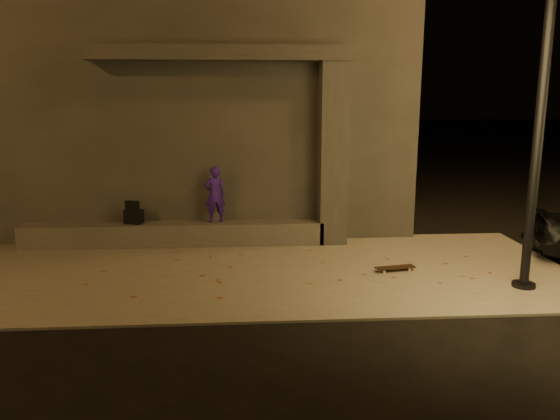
{
  "coord_description": "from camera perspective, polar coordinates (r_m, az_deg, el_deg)",
  "views": [
    {
      "loc": [
        -0.1,
        -7.02,
        3.0
      ],
      "look_at": [
        0.52,
        2.0,
        1.09
      ],
      "focal_mm": 35.0,
      "sensor_mm": 36.0,
      "label": 1
    }
  ],
  "objects": [
    {
      "name": "street_lamp_0",
      "position": [
        9.11,
        26.45,
        18.75
      ],
      "size": [
        0.36,
        0.36,
        7.56
      ],
      "color": "black",
      "rests_on": "ground"
    },
    {
      "name": "ground",
      "position": [
        7.63,
        -2.92,
        -11.24
      ],
      "size": [
        120.0,
        120.0,
        0.0
      ],
      "primitive_type": "plane",
      "color": "black",
      "rests_on": "ground"
    },
    {
      "name": "column",
      "position": [
        10.98,
        5.57,
        5.8
      ],
      "size": [
        0.55,
        0.55,
        3.6
      ],
      "primitive_type": "cube",
      "color": "#3A3834",
      "rests_on": "sidewalk"
    },
    {
      "name": "canopy",
      "position": [
        10.85,
        -6.27,
        15.98
      ],
      "size": [
        5.0,
        0.7,
        0.28
      ],
      "primitive_type": "cube",
      "color": "#3A3834",
      "rests_on": "column"
    },
    {
      "name": "ledge",
      "position": [
        11.2,
        -11.0,
        -2.44
      ],
      "size": [
        6.0,
        0.55,
        0.45
      ],
      "primitive_type": "cube",
      "color": "#4D4A46",
      "rests_on": "sidewalk"
    },
    {
      "name": "street_lamp_2",
      "position": [
        12.57,
        26.26,
        14.85
      ],
      "size": [
        0.36,
        0.36,
        6.85
      ],
      "color": "black",
      "rests_on": "ground"
    },
    {
      "name": "backpack",
      "position": [
        11.23,
        -15.04,
        -0.54
      ],
      "size": [
        0.39,
        0.32,
        0.48
      ],
      "rotation": [
        0.0,
        0.0,
        -0.32
      ],
      "color": "black",
      "rests_on": "ledge"
    },
    {
      "name": "building",
      "position": [
        13.54,
        -7.85,
        10.15
      ],
      "size": [
        9.0,
        5.1,
        5.22
      ],
      "color": "#3A3834",
      "rests_on": "ground"
    },
    {
      "name": "sidewalk",
      "position": [
        9.5,
        -3.14,
        -6.39
      ],
      "size": [
        11.0,
        4.4,
        0.04
      ],
      "primitive_type": "cube",
      "color": "slate",
      "rests_on": "ground"
    },
    {
      "name": "skateboard",
      "position": [
        9.6,
        11.94,
        -5.91
      ],
      "size": [
        0.72,
        0.3,
        0.08
      ],
      "rotation": [
        0.0,
        0.0,
        0.18
      ],
      "color": "black",
      "rests_on": "sidewalk"
    },
    {
      "name": "skateboarder",
      "position": [
        10.95,
        -6.82,
        1.61
      ],
      "size": [
        0.47,
        0.37,
        1.13
      ],
      "primitive_type": "imported",
      "rotation": [
        0.0,
        0.0,
        3.4
      ],
      "color": "#34168F",
      "rests_on": "ledge"
    }
  ]
}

